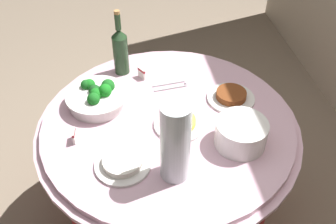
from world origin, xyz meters
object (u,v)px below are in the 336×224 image
Objects in this scene: serving_tongs at (171,86)px; label_placard_mid at (142,73)px; food_plate_stir_fry at (231,96)px; broccoli_bowl at (97,97)px; plate_stack at (241,133)px; label_placard_front at (74,135)px; food_plate_fried_egg at (179,123)px; wine_bottle at (120,50)px; decorative_fruit_vase at (175,146)px; food_plate_rice at (123,163)px.

label_placard_mid is at bearing -123.64° from serving_tongs.
broccoli_bowl is at bearing -95.85° from food_plate_stir_fry.
label_placard_front is (-0.12, -0.67, -0.02)m from plate_stack.
label_placard_front reaches higher than food_plate_fried_egg.
decorative_fruit_vase is (0.69, 0.15, 0.02)m from wine_bottle.
plate_stack is 3.82× the size of label_placard_front.
broccoli_bowl is 5.09× the size of label_placard_front.
food_plate_fried_egg is at bearing 126.01° from food_plate_rice.
plate_stack is (0.34, 0.57, 0.01)m from broccoli_bowl.
label_placard_front is (0.22, -0.10, -0.01)m from broccoli_bowl.
plate_stack reaches higher than serving_tongs.
wine_bottle reaches higher than food_plate_fried_egg.
food_plate_stir_fry is at bearing 61.57° from serving_tongs.
food_plate_rice is at bearing -58.53° from food_plate_stir_fry.
food_plate_fried_egg is (0.43, 0.21, -0.12)m from wine_bottle.
food_plate_rice reaches higher than food_plate_fried_egg.
label_placard_front reaches higher than food_plate_rice.
decorative_fruit_vase is at bearing 12.32° from wine_bottle.
food_plate_fried_egg reaches higher than serving_tongs.
food_plate_rice is at bearing 48.33° from label_placard_front.
food_plate_stir_fry is at bearing 121.47° from food_plate_rice.
serving_tongs is (0.16, 0.22, -0.12)m from wine_bottle.
wine_bottle is at bearing 151.67° from broccoli_bowl.
wine_bottle reaches higher than food_plate_rice.
wine_bottle is at bearing -125.09° from serving_tongs.
wine_bottle is 0.15m from label_placard_mid.
decorative_fruit_vase reaches higher than label_placard_front.
decorative_fruit_vase is (0.11, -0.29, 0.10)m from plate_stack.
food_plate_fried_egg is 0.30m from food_plate_stir_fry.
label_placard_mid is at bearing -145.30° from plate_stack.
label_placard_mid is (-0.17, 0.22, -0.01)m from broccoli_bowl.
label_placard_front reaches higher than serving_tongs.
broccoli_bowl is at bearing 155.17° from label_placard_front.
plate_stack is 0.33m from decorative_fruit_vase.
food_plate_rice is 4.00× the size of label_placard_front.
broccoli_bowl is 0.36m from serving_tongs.
label_placard_front is at bearing -56.84° from serving_tongs.
food_plate_fried_egg is 0.32m from food_plate_rice.
broccoli_bowl is 0.39m from food_plate_rice.
food_plate_stir_fry is 4.00× the size of label_placard_mid.
food_plate_rice is at bearing -30.12° from serving_tongs.
food_plate_rice reaches higher than serving_tongs.
label_placard_mid reaches higher than food_plate_rice.
food_plate_stir_fry reaches higher than food_plate_rice.
decorative_fruit_vase is 0.30m from food_plate_fried_egg.
wine_bottle is 6.11× the size of label_placard_mid.
plate_stack is 0.95× the size of food_plate_stir_fry.
serving_tongs is at bearing 149.88° from food_plate_rice.
plate_stack is at bearing 37.52° from wine_bottle.
food_plate_rice is at bearing -13.67° from label_placard_mid.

